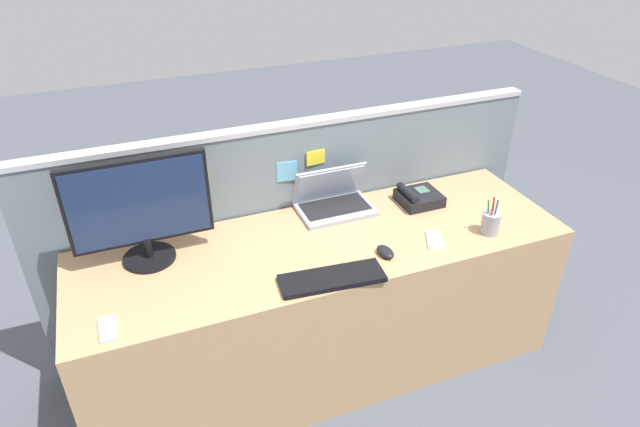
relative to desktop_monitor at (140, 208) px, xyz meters
The scene contains 11 objects.
ground_plane 1.23m from the desktop_monitor, 12.43° to the right, with size 10.00×10.00×0.00m, color #4C515B.
desk 0.97m from the desktop_monitor, 12.43° to the right, with size 2.19×0.68×0.73m, color tan.
cubicle_divider 0.86m from the desktop_monitor, 16.58° to the left, with size 2.50×0.08×1.16m.
desktop_monitor is the anchor object (origin of this frame).
laptop 0.91m from the desktop_monitor, ahead, with size 0.36×0.25×0.21m.
desk_phone 1.31m from the desktop_monitor, ahead, with size 0.20×0.18×0.09m.
keyboard_main 0.82m from the desktop_monitor, 32.75° to the right, with size 0.42×0.14×0.02m, color black.
computer_mouse_right_hand 1.03m from the desktop_monitor, 20.19° to the right, with size 0.06×0.10×0.03m, color black.
pen_cup 1.51m from the desktop_monitor, 13.99° to the right, with size 0.08×0.08×0.18m.
cell_phone_white_slab 1.26m from the desktop_monitor, 15.80° to the right, with size 0.07×0.14×0.01m, color silver.
cell_phone_silver_slab 0.50m from the desktop_monitor, 116.11° to the right, with size 0.06×0.13×0.01m, color #B7BAC1.
Camera 1 is at (-0.76, -1.87, 2.12)m, focal length 31.07 mm.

